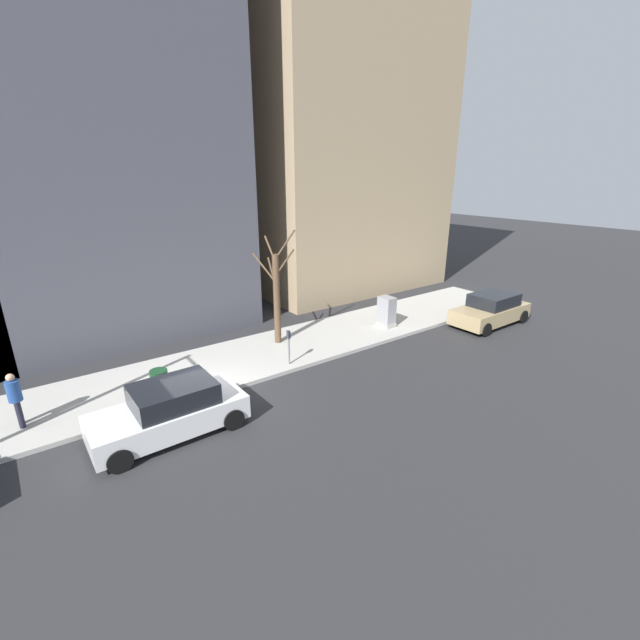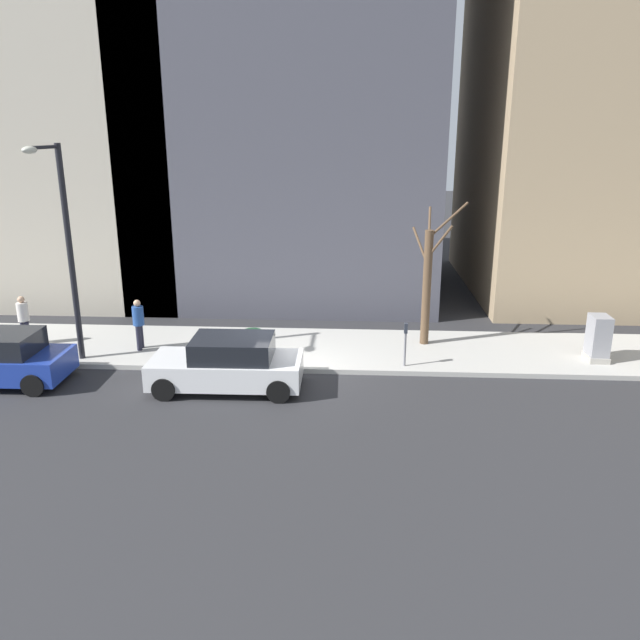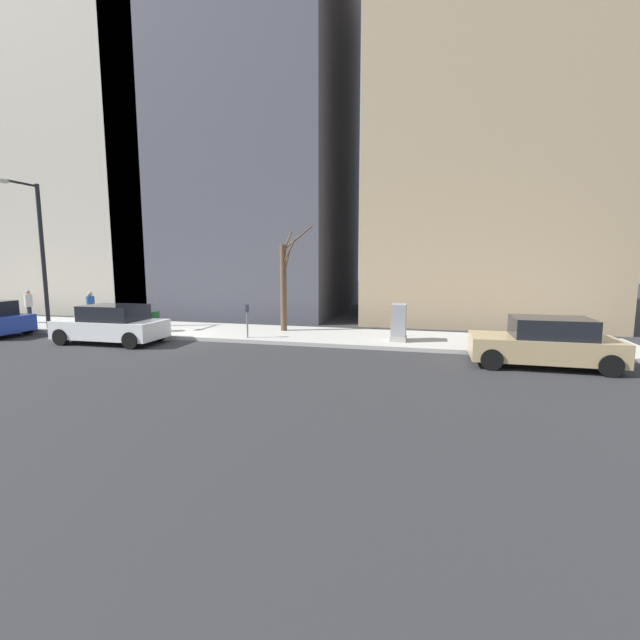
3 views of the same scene
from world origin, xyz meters
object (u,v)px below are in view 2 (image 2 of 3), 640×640
Objects in this scene: trash_bin at (253,344)px; utility_box at (598,339)px; parked_car_white at (228,364)px; pedestrian_near_meter at (139,322)px; bare_tree at (428,281)px; streetlamp at (64,237)px; pedestrian_midblock at (24,317)px; parking_meter at (405,340)px; office_block_center at (291,12)px; office_tower_right at (72,76)px.

utility_box is at bearing -87.85° from trash_bin.
parked_car_white is 2.55× the size of pedestrian_near_meter.
parked_car_white is at bearing 123.55° from bare_tree.
streetlamp is at bearing 72.19° from parked_car_white.
utility_box reaches higher than parked_car_white.
pedestrian_midblock reaches higher than trash_bin.
parking_meter reaches higher than trash_bin.
pedestrian_near_meter is (1.20, -1.55, -2.93)m from streetlamp.
parked_car_white is at bearing 108.62° from parking_meter.
streetlamp reaches higher than bare_tree.
office_block_center is at bearing 83.34° from pedestrian_midblock.
office_block_center is at bearing 21.68° from parking_meter.
pedestrian_midblock is at bearing -170.08° from office_tower_right.
pedestrian_midblock is (1.26, 12.43, 0.11)m from parking_meter.
office_tower_right is at bearing 35.21° from parked_car_white.
office_tower_right reaches higher than pedestrian_midblock.
streetlamp is at bearing 96.58° from trash_bin.
office_block_center is at bearing 30.44° from bare_tree.
streetlamp reaches higher than utility_box.
streetlamp is 3.92× the size of pedestrian_midblock.
pedestrian_near_meter reaches higher than trash_bin.
utility_box is 10.67m from trash_bin.
office_block_center is (8.93, 5.25, 9.52)m from bare_tree.
office_tower_right is (9.71, 5.60, 8.18)m from pedestrian_near_meter.
streetlamp is 0.28× the size of office_block_center.
streetlamp is 4.04m from pedestrian_midblock.
streetlamp is 3.53m from pedestrian_near_meter.
parking_meter is at bearing -158.32° from office_block_center.
office_tower_right reaches higher than trash_bin.
trash_bin is (-0.40, 10.66, -0.25)m from utility_box.
office_block_center is (11.29, -5.62, 7.78)m from streetlamp.
parked_car_white is at bearing 170.87° from trash_bin.
parked_car_white is 2.55× the size of pedestrian_midblock.
pedestrian_near_meter reaches higher than parking_meter.
streetlamp is at bearing 153.54° from office_block_center.
pedestrian_midblock is (0.22, 3.94, 0.00)m from pedestrian_near_meter.
trash_bin is 16.41m from office_tower_right.
office_tower_right is (9.49, 1.66, 8.18)m from pedestrian_midblock.
pedestrian_midblock is (0.81, 7.74, 0.49)m from trash_bin.
streetlamp is 11.26m from bare_tree.
trash_bin is at bearing 107.51° from bare_tree.
utility_box is 16.36m from streetlamp.
office_tower_right is at bearing 20.34° from streetlamp.
office_tower_right is (9.90, 20.06, 8.41)m from utility_box.
bare_tree is (1.34, 5.14, 1.42)m from utility_box.
utility_box is at bearing -134.67° from office_block_center.
office_block_center is (9.87, -8.01, 10.71)m from pedestrian_midblock.
office_tower_right is at bearing 63.74° from utility_box.
bare_tree is (2.19, -0.83, 1.29)m from parking_meter.
trash_bin is (2.15, -0.34, -0.14)m from parked_car_white.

